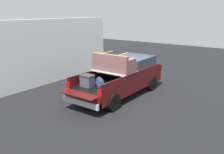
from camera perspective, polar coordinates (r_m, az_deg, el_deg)
The scene contains 3 objects.
ground_plane at distance 12.49m, azimuth 1.63°, elevation -4.29°, with size 40.00×40.00×0.00m, color black.
pickup_truck at distance 12.49m, azimuth 2.55°, elevation 0.21°, with size 6.05×2.06×2.23m.
building_facade at distance 14.90m, azimuth -14.18°, elevation 5.79°, with size 9.63×0.36×3.70m, color white.
Camera 1 is at (-9.70, -6.68, 4.16)m, focal length 39.54 mm.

